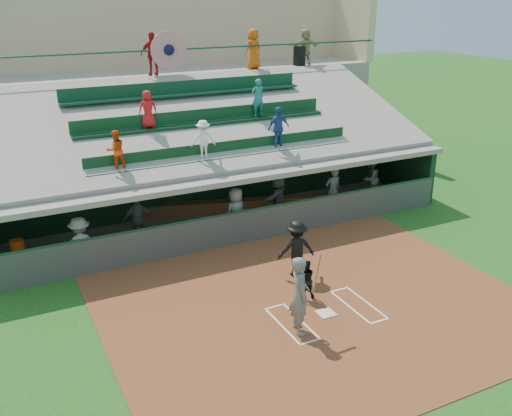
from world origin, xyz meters
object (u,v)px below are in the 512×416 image
home_plate (326,313)px  catcher (305,279)px  batter_at_plate (300,295)px  water_cooler (17,247)px  trash_bin (299,56)px  white_table (18,264)px

home_plate → catcher: catcher is taller
batter_at_plate → water_cooler: (-5.82, 6.29, -0.16)m
trash_bin → batter_at_plate: bearing=-119.9°
batter_at_plate → white_table: (-5.88, 6.23, -0.68)m
white_table → trash_bin: trash_bin is taller
catcher → white_table: (-6.86, 4.89, -0.22)m
water_cooler → trash_bin: size_ratio=0.48×
batter_at_plate → trash_bin: (7.36, 12.78, 3.99)m
home_plate → white_table: white_table is taller
home_plate → batter_at_plate: 1.48m
water_cooler → trash_bin: (13.19, 6.50, 4.15)m
home_plate → batter_at_plate: bearing=-160.3°
catcher → white_table: catcher is taller
trash_bin → white_table: bearing=-153.7°
trash_bin → home_plate: bearing=-117.0°
white_table → trash_bin: size_ratio=0.85×
white_table → trash_bin: bearing=30.7°
white_table → water_cooler: size_ratio=1.75×
home_plate → catcher: (-0.06, 0.97, 0.54)m
batter_at_plate → trash_bin: trash_bin is taller
home_plate → white_table: size_ratio=0.60×
home_plate → batter_at_plate: size_ratio=0.21×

